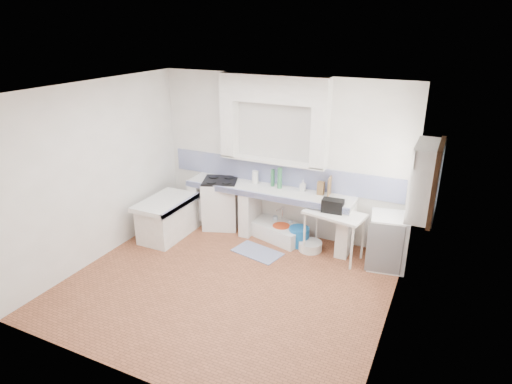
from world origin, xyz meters
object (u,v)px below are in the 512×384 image
at_px(side_table, 333,235).
at_px(fridge, 388,241).
at_px(stove, 221,204).
at_px(sink, 278,231).

relative_size(side_table, fridge, 1.09).
bearing_deg(fridge, stove, 167.46).
xyz_separation_m(sink, side_table, (1.07, -0.23, 0.27)).
bearing_deg(stove, fridge, -23.14).
distance_m(side_table, fridge, 0.85).
relative_size(sink, side_table, 1.08).
distance_m(stove, fridge, 3.06).
distance_m(stove, sink, 1.19).
height_order(stove, side_table, stove).
bearing_deg(sink, stove, -162.98).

